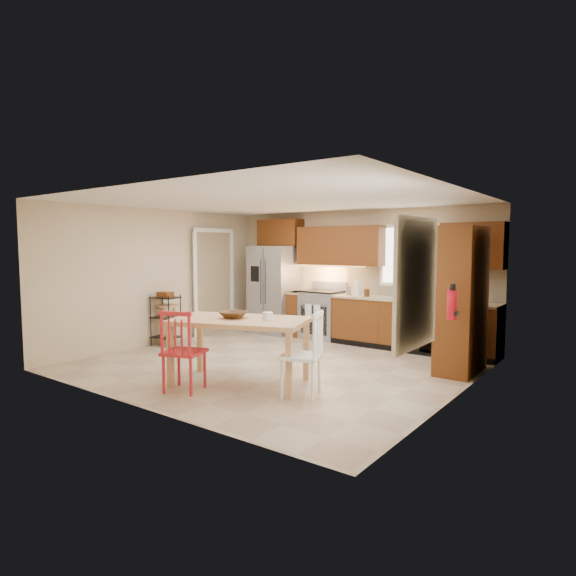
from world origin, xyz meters
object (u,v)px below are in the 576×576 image
(bar_stool, at_px, (169,325))
(table_bowl, at_px, (234,318))
(pantry, at_px, (462,300))
(fire_extinguisher, at_px, (452,305))
(range_stove, at_px, (322,315))
(soap_bottle, at_px, (421,295))
(chair_white, at_px, (301,354))
(chair_red, at_px, (184,350))
(dining_table, at_px, (240,352))
(table_jar, at_px, (268,318))
(utility_cart, at_px, (166,320))
(refrigerator, at_px, (275,290))

(bar_stool, bearing_deg, table_bowl, -47.39)
(pantry, relative_size, fire_extinguisher, 5.83)
(range_stove, distance_m, soap_bottle, 2.10)
(chair_white, distance_m, table_bowl, 1.12)
(chair_red, bearing_deg, dining_table, 41.80)
(soap_bottle, xyz_separation_m, table_jar, (-0.83, -3.11, -0.10))
(soap_bottle, distance_m, table_jar, 3.22)
(table_bowl, relative_size, utility_cart, 0.38)
(range_stove, height_order, dining_table, range_stove)
(fire_extinguisher, relative_size, table_jar, 2.14)
(pantry, bearing_deg, range_stove, 161.71)
(dining_table, distance_m, chair_white, 0.96)
(chair_red, distance_m, bar_stool, 2.99)
(bar_stool, bearing_deg, refrigerator, 44.57)
(table_bowl, xyz_separation_m, table_jar, (0.49, 0.11, 0.03))
(refrigerator, relative_size, chair_red, 1.77)
(chair_red, distance_m, chair_white, 1.48)
(chair_white, xyz_separation_m, bar_stool, (-3.72, 1.05, -0.14))
(chair_white, distance_m, table_jar, 0.69)
(range_stove, relative_size, table_bowl, 2.59)
(dining_table, height_order, chair_red, chair_red)
(soap_bottle, distance_m, bar_stool, 4.55)
(bar_stool, bearing_deg, dining_table, -46.59)
(refrigerator, relative_size, table_jar, 10.84)
(pantry, xyz_separation_m, fire_extinguisher, (0.20, -1.05, 0.05))
(dining_table, bearing_deg, refrigerator, 101.38)
(fire_extinguisher, xyz_separation_m, dining_table, (-2.36, -1.27, -0.67))
(dining_table, bearing_deg, utility_cart, 139.83)
(refrigerator, distance_m, soap_bottle, 3.18)
(fire_extinguisher, relative_size, chair_white, 0.35)
(range_stove, bearing_deg, dining_table, -76.06)
(refrigerator, xyz_separation_m, utility_cart, (-0.79, -2.22, -0.44))
(dining_table, xyz_separation_m, bar_stool, (-2.77, 1.10, -0.05))
(refrigerator, distance_m, dining_table, 3.82)
(chair_red, distance_m, table_bowl, 0.78)
(soap_bottle, xyz_separation_m, utility_cart, (-3.97, -2.20, -0.53))
(utility_cart, bearing_deg, soap_bottle, 19.55)
(refrigerator, height_order, pantry, pantry)
(refrigerator, relative_size, pantry, 0.87)
(soap_bottle, xyz_separation_m, dining_table, (-1.21, -3.22, -0.57))
(chair_red, bearing_deg, range_stove, 76.87)
(chair_red, distance_m, table_jar, 1.12)
(chair_white, relative_size, utility_cart, 1.10)
(pantry, distance_m, bar_stool, 5.12)
(fire_extinguisher, distance_m, bar_stool, 5.18)
(chair_red, height_order, chair_white, same)
(table_bowl, xyz_separation_m, utility_cart, (-2.65, 1.02, -0.40))
(range_stove, xyz_separation_m, bar_stool, (-1.95, -2.20, -0.09))
(chair_red, relative_size, utility_cart, 1.10)
(utility_cart, bearing_deg, chair_red, -44.12)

